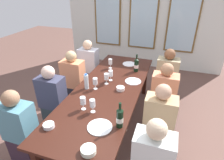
% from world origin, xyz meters
% --- Properties ---
extents(ground_plane, '(12.00, 12.00, 0.00)m').
position_xyz_m(ground_plane, '(0.00, 0.00, 0.00)').
color(ground_plane, brown).
extents(back_wall_with_windows, '(4.13, 0.10, 2.90)m').
position_xyz_m(back_wall_with_windows, '(0.00, 2.71, 1.45)').
color(back_wall_with_windows, silver).
rests_on(back_wall_with_windows, ground).
extents(dining_table, '(0.93, 2.63, 0.74)m').
position_xyz_m(dining_table, '(0.00, 0.00, 0.67)').
color(dining_table, '#381911').
rests_on(dining_table, ground).
extents(white_plate_0, '(0.25, 0.25, 0.01)m').
position_xyz_m(white_plate_0, '(0.30, 0.32, 0.74)').
color(white_plate_0, white).
rests_on(white_plate_0, dining_table).
extents(white_plate_1, '(0.27, 0.27, 0.01)m').
position_xyz_m(white_plate_1, '(0.19, -0.80, 0.74)').
color(white_plate_1, white).
rests_on(white_plate_1, dining_table).
extents(white_plate_2, '(0.24, 0.24, 0.01)m').
position_xyz_m(white_plate_2, '(0.08, 0.96, 0.74)').
color(white_plate_2, white).
rests_on(white_plate_2, dining_table).
extents(wine_bottle_0, '(0.08, 0.08, 0.31)m').
position_xyz_m(wine_bottle_0, '(0.39, -0.72, 0.86)').
color(wine_bottle_0, black).
rests_on(wine_bottle_0, dining_table).
extents(wine_bottle_1, '(0.08, 0.08, 0.31)m').
position_xyz_m(wine_bottle_1, '(0.26, 0.70, 0.86)').
color(wine_bottle_1, black).
rests_on(wine_bottle_1, dining_table).
extents(tasting_bowl_0, '(0.12, 0.12, 0.04)m').
position_xyz_m(tasting_bowl_0, '(-0.34, -0.98, 0.76)').
color(tasting_bowl_0, white).
rests_on(tasting_bowl_0, dining_table).
extents(tasting_bowl_1, '(0.15, 0.15, 0.05)m').
position_xyz_m(tasting_bowl_1, '(0.21, -1.15, 0.77)').
color(tasting_bowl_1, white).
rests_on(tasting_bowl_1, dining_table).
extents(tasting_bowl_2, '(0.12, 0.12, 0.05)m').
position_xyz_m(tasting_bowl_2, '(0.18, 0.01, 0.77)').
color(tasting_bowl_2, white).
rests_on(tasting_bowl_2, dining_table).
extents(water_bottle, '(0.06, 0.06, 0.24)m').
position_xyz_m(water_bottle, '(-0.30, -0.10, 0.85)').
color(water_bottle, white).
rests_on(water_bottle, dining_table).
extents(wine_glass_0, '(0.07, 0.07, 0.17)m').
position_xyz_m(wine_glass_0, '(-0.05, 0.25, 0.86)').
color(wine_glass_0, white).
rests_on(wine_glass_0, dining_table).
extents(wine_glass_1, '(0.07, 0.07, 0.17)m').
position_xyz_m(wine_glass_1, '(-0.12, -0.56, 0.86)').
color(wine_glass_1, white).
rests_on(wine_glass_1, dining_table).
extents(wine_glass_2, '(0.07, 0.07, 0.17)m').
position_xyz_m(wine_glass_2, '(-0.07, 0.12, 0.86)').
color(wine_glass_2, white).
rests_on(wine_glass_2, dining_table).
extents(wine_glass_3, '(0.07, 0.07, 0.17)m').
position_xyz_m(wine_glass_3, '(-0.17, -0.07, 0.86)').
color(wine_glass_3, white).
rests_on(wine_glass_3, dining_table).
extents(wine_glass_4, '(0.07, 0.07, 0.17)m').
position_xyz_m(wine_glass_4, '(-0.20, 0.69, 0.86)').
color(wine_glass_4, white).
rests_on(wine_glass_4, dining_table).
extents(wine_glass_5, '(0.07, 0.07, 0.17)m').
position_xyz_m(wine_glass_5, '(0.01, -0.58, 0.86)').
color(wine_glass_5, white).
rests_on(wine_glass_5, dining_table).
extents(seated_person_0, '(0.38, 0.24, 1.11)m').
position_xyz_m(seated_person_0, '(-0.78, 0.35, 0.53)').
color(seated_person_0, '#24252F').
rests_on(seated_person_0, ground).
extents(seated_person_1, '(0.38, 0.24, 1.11)m').
position_xyz_m(seated_person_1, '(0.78, 0.33, 0.53)').
color(seated_person_1, '#212343').
rests_on(seated_person_1, ground).
extents(seated_person_2, '(0.38, 0.24, 1.11)m').
position_xyz_m(seated_person_2, '(-0.78, -0.29, 0.53)').
color(seated_person_2, '#2D383E').
rests_on(seated_person_2, ground).
extents(seated_person_3, '(0.38, 0.24, 1.11)m').
position_xyz_m(seated_person_3, '(0.78, -0.31, 0.53)').
color(seated_person_3, '#282E37').
rests_on(seated_person_3, ground).
extents(seated_person_4, '(0.38, 0.24, 1.11)m').
position_xyz_m(seated_person_4, '(-0.78, 1.01, 0.53)').
color(seated_person_4, '#382333').
rests_on(seated_person_4, ground).
extents(seated_person_5, '(0.38, 0.24, 1.11)m').
position_xyz_m(seated_person_5, '(0.78, 0.98, 0.53)').
color(seated_person_5, '#23393D').
rests_on(seated_person_5, ground).
extents(seated_person_6, '(0.38, 0.24, 1.11)m').
position_xyz_m(seated_person_6, '(-0.78, -0.97, 0.53)').
color(seated_person_6, '#322231').
rests_on(seated_person_6, ground).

